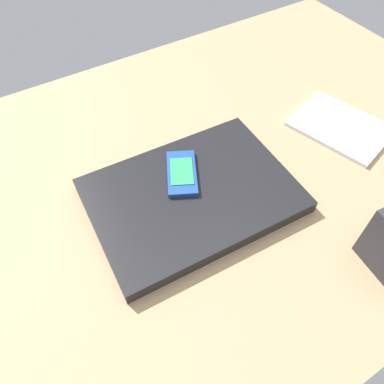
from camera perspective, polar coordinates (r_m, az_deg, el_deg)
desk_surface at (r=69.77cm, az=4.06°, el=3.93°), size 120.00×80.00×3.00cm
laptop_closed at (r=61.85cm, az=-0.00°, el=-0.49°), size 34.42×25.30×2.31cm
cell_phone_on_laptop at (r=62.86cm, az=-1.59°, el=2.95°), size 8.74×10.83×1.00cm
notepad at (r=80.19cm, az=21.84°, el=9.28°), size 17.79×20.66×0.80cm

